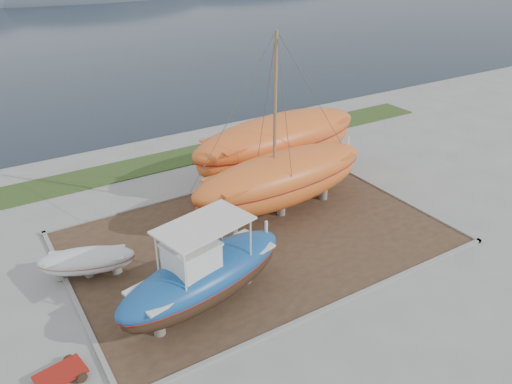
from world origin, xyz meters
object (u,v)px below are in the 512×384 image
blue_caique (204,267)px  orange_bare_hull (279,149)px  white_dinghy (88,264)px  orange_sailboat (283,130)px  red_trailer (61,376)px

blue_caique → orange_bare_hull: bearing=29.2°
white_dinghy → orange_bare_hull: orange_bare_hull is taller
white_dinghy → orange_sailboat: 11.22m
white_dinghy → orange_sailboat: bearing=21.3°
white_dinghy → orange_bare_hull: 13.48m
blue_caique → red_trailer: bearing=174.5°
blue_caique → red_trailer: (-5.94, -0.79, -1.81)m
orange_bare_hull → red_trailer: 17.98m
white_dinghy → orange_bare_hull: (12.83, 3.90, 1.35)m
orange_sailboat → red_trailer: bearing=-161.3°
blue_caique → white_dinghy: (-3.49, 4.60, -1.29)m
blue_caique → orange_sailboat: bearing=20.6°
orange_sailboat → white_dinghy: bearing=175.9°
blue_caique → white_dinghy: bearing=114.1°
blue_caique → white_dinghy: size_ratio=1.91×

